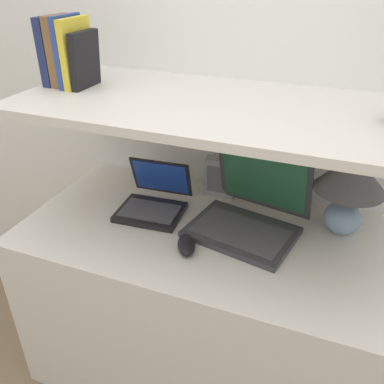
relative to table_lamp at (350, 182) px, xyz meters
name	(u,v)px	position (x,y,z in m)	size (l,w,h in m)	color
wall_back	(239,66)	(-0.46, 0.24, 0.29)	(6.00, 0.05, 2.40)	white
desk	(199,302)	(-0.46, -0.17, -0.55)	(1.26, 0.68, 0.71)	silver
back_riser	(228,213)	(-0.46, 0.19, -0.35)	(1.26, 0.04, 1.13)	white
shelf	(209,106)	(-0.46, -0.09, 0.23)	(1.26, 0.61, 0.03)	silver
table_lamp	(350,182)	(0.00, 0.00, 0.00)	(0.24, 0.24, 0.30)	#7593B2
laptop_large	(249,214)	(-0.31, -0.09, -0.14)	(0.41, 0.39, 0.27)	#333338
laptop_small	(154,201)	(-0.67, -0.11, -0.16)	(0.26, 0.26, 0.18)	black
computer_mouse	(187,245)	(-0.46, -0.30, -0.18)	(0.10, 0.13, 0.04)	black
router_box	(221,177)	(-0.47, 0.10, -0.12)	(0.12, 0.06, 0.16)	gray
book_navy	(52,51)	(-1.05, -0.09, 0.36)	(0.03, 0.12, 0.23)	navy
book_brown	(61,51)	(-1.01, -0.09, 0.36)	(0.04, 0.12, 0.23)	brown
book_blue	(69,51)	(-0.98, -0.09, 0.36)	(0.02, 0.15, 0.23)	#284293
book_yellow	(77,53)	(-0.95, -0.09, 0.36)	(0.02, 0.16, 0.23)	gold
book_black	(85,60)	(-0.92, -0.09, 0.34)	(0.04, 0.14, 0.19)	black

